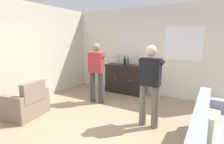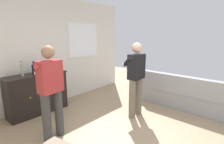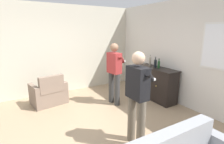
% 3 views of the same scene
% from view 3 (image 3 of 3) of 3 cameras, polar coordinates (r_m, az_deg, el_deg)
% --- Properties ---
extents(ground, '(10.40, 10.40, 0.00)m').
position_cam_3_polar(ground, '(3.87, -6.29, -17.94)').
color(ground, '#9E8466').
extents(wall_back_with_window, '(5.20, 0.15, 2.80)m').
position_cam_3_polar(wall_back_with_window, '(5.01, 22.46, 5.59)').
color(wall_back_with_window, silver).
rests_on(wall_back_with_window, ground).
extents(wall_side_left, '(0.12, 5.20, 2.80)m').
position_cam_3_polar(wall_side_left, '(5.87, -17.51, 6.93)').
color(wall_side_left, beige).
rests_on(wall_side_left, ground).
extents(armchair, '(0.78, 0.98, 0.85)m').
position_cam_3_polar(armchair, '(5.17, -19.81, -6.76)').
color(armchair, '#7F6B5B').
rests_on(armchair, ground).
extents(sideboard_cabinet, '(1.38, 0.49, 0.95)m').
position_cam_3_polar(sideboard_cabinet, '(5.34, 13.93, -3.59)').
color(sideboard_cabinet, black).
rests_on(sideboard_cabinet, ground).
extents(bottle_wine_green, '(0.07, 0.07, 0.27)m').
position_cam_3_polar(bottle_wine_green, '(5.17, 15.02, 2.45)').
color(bottle_wine_green, '#1E4C23').
rests_on(bottle_wine_green, sideboard_cabinet).
extents(bottle_liquor_amber, '(0.06, 0.06, 0.33)m').
position_cam_3_polar(bottle_liquor_amber, '(5.40, 12.30, 3.34)').
color(bottle_liquor_amber, gray).
rests_on(bottle_liquor_amber, sideboard_cabinet).
extents(bottle_spirits_clear, '(0.08, 0.08, 0.31)m').
position_cam_3_polar(bottle_spirits_clear, '(5.21, 13.95, 2.72)').
color(bottle_spirits_clear, black).
rests_on(bottle_spirits_clear, sideboard_cabinet).
extents(person_standing_left, '(0.55, 0.50, 1.68)m').
position_cam_3_polar(person_standing_left, '(4.72, 0.83, 0.37)').
color(person_standing_left, '#383838').
rests_on(person_standing_left, ground).
extents(person_standing_right, '(0.56, 0.47, 1.68)m').
position_cam_3_polar(person_standing_right, '(3.03, 8.37, -7.40)').
color(person_standing_right, '#6B6051').
rests_on(person_standing_right, ground).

